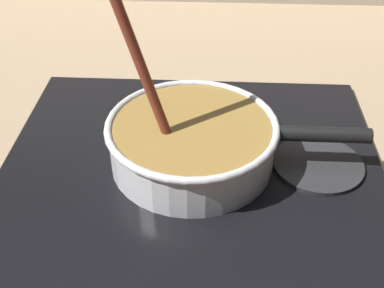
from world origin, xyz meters
name	(u,v)px	position (x,y,z in m)	size (l,w,h in m)	color
ground	(107,233)	(0.00, 0.00, -0.02)	(2.40, 1.60, 0.04)	#9E8466
hob_plate	(192,165)	(0.11, 0.12, 0.01)	(0.56, 0.48, 0.01)	black
burner_ring	(192,159)	(0.11, 0.12, 0.02)	(0.16, 0.16, 0.01)	#592D0C
spare_burner	(318,164)	(0.29, 0.12, 0.01)	(0.13, 0.13, 0.01)	#262628
cooking_pan	(193,141)	(0.11, 0.12, 0.05)	(0.38, 0.25, 0.33)	silver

